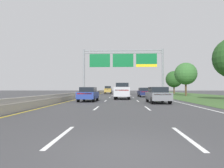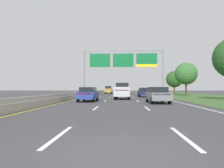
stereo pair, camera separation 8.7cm
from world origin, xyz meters
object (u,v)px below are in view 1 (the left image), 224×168
object	(u,v)px
pickup_truck_silver	(122,91)
car_gold_left_lane_suv	(108,90)
car_blue_left_lane_sedan	(88,94)
car_grey_right_lane_sedan	(158,95)
roadside_tree_mid	(186,74)
car_black_centre_lane_sedan	(122,91)
roadside_tree_far	(174,79)
car_navy_right_lane_sedan	(144,92)
overhead_sign_gantry	(123,63)

from	to	relation	value
pickup_truck_silver	car_gold_left_lane_suv	world-z (taller)	pickup_truck_silver
pickup_truck_silver	car_blue_left_lane_sedan	distance (m)	6.49
car_grey_right_lane_sedan	roadside_tree_mid	size ratio (longest dim) A/B	0.68
pickup_truck_silver	car_gold_left_lane_suv	size ratio (longest dim) A/B	1.16
car_black_centre_lane_sedan	roadside_tree_far	world-z (taller)	roadside_tree_far
car_blue_left_lane_sedan	car_black_centre_lane_sedan	xyz separation A→B (m)	(3.78, 36.07, 0.00)
pickup_truck_silver	car_navy_right_lane_sedan	bearing A→B (deg)	-24.86
car_blue_left_lane_sedan	car_gold_left_lane_suv	distance (m)	36.64
car_black_centre_lane_sedan	roadside_tree_far	distance (m)	14.57
car_grey_right_lane_sedan	roadside_tree_far	world-z (taller)	roadside_tree_far
pickup_truck_silver	car_blue_left_lane_sedan	size ratio (longest dim) A/B	1.23
car_blue_left_lane_sedan	roadside_tree_mid	distance (m)	25.49
overhead_sign_gantry	roadside_tree_mid	size ratio (longest dim) A/B	2.29
car_navy_right_lane_sedan	roadside_tree_far	world-z (taller)	roadside_tree_far
car_grey_right_lane_sedan	car_navy_right_lane_sedan	xyz separation A→B (m)	(0.26, 15.18, 0.00)
car_gold_left_lane_suv	roadside_tree_mid	world-z (taller)	roadside_tree_mid
car_black_centre_lane_sedan	roadside_tree_mid	xyz separation A→B (m)	(12.71, -16.96, 3.55)
car_grey_right_lane_sedan	car_gold_left_lane_suv	distance (m)	39.77
car_gold_left_lane_suv	roadside_tree_far	bearing A→B (deg)	-98.12
overhead_sign_gantry	car_black_centre_lane_sedan	size ratio (longest dim) A/B	3.42
car_navy_right_lane_sedan	roadside_tree_far	distance (m)	23.80
car_grey_right_lane_sedan	car_black_centre_lane_sedan	bearing A→B (deg)	3.65
car_black_centre_lane_sedan	car_blue_left_lane_sedan	bearing A→B (deg)	174.32
car_black_centre_lane_sedan	car_gold_left_lane_suv	world-z (taller)	car_gold_left_lane_suv
car_navy_right_lane_sedan	roadside_tree_mid	world-z (taller)	roadside_tree_mid
car_navy_right_lane_sedan	overhead_sign_gantry	bearing A→B (deg)	47.03
car_black_centre_lane_sedan	car_gold_left_lane_suv	distance (m)	3.93
car_grey_right_lane_sedan	roadside_tree_mid	xyz separation A→B (m)	(9.25, 21.55, 3.55)
car_grey_right_lane_sedan	roadside_tree_mid	distance (m)	23.72
car_grey_right_lane_sedan	pickup_truck_silver	bearing A→B (deg)	22.64
car_black_centre_lane_sedan	roadside_tree_far	xyz separation A→B (m)	(14.07, -2.13, 3.11)
overhead_sign_gantry	roadside_tree_mid	xyz separation A→B (m)	(12.49, 3.26, -1.90)
overhead_sign_gantry	roadside_tree_mid	world-z (taller)	overhead_sign_gantry
pickup_truck_silver	roadside_tree_far	distance (m)	32.06
pickup_truck_silver	car_navy_right_lane_sedan	size ratio (longest dim) A/B	1.23
car_navy_right_lane_sedan	roadside_tree_far	size ratio (longest dim) A/B	0.72
car_grey_right_lane_sedan	car_gold_left_lane_suv	size ratio (longest dim) A/B	0.94
overhead_sign_gantry	car_grey_right_lane_sedan	world-z (taller)	overhead_sign_gantry
car_navy_right_lane_sedan	pickup_truck_silver	bearing A→B (deg)	152.29
pickup_truck_silver	car_navy_right_lane_sedan	world-z (taller)	pickup_truck_silver
car_navy_right_lane_sedan	car_gold_left_lane_suv	size ratio (longest dim) A/B	0.94
car_navy_right_lane_sedan	roadside_tree_mid	bearing A→B (deg)	-55.99
pickup_truck_silver	car_navy_right_lane_sedan	distance (m)	8.35
pickup_truck_silver	car_black_centre_lane_sedan	size ratio (longest dim) A/B	1.24
roadside_tree_mid	pickup_truck_silver	bearing A→B (deg)	-132.53
pickup_truck_silver	roadside_tree_mid	size ratio (longest dim) A/B	0.83
overhead_sign_gantry	pickup_truck_silver	bearing A→B (deg)	-91.12
car_grey_right_lane_sedan	overhead_sign_gantry	bearing A→B (deg)	8.57
car_grey_right_lane_sedan	car_navy_right_lane_sedan	distance (m)	15.18
overhead_sign_gantry	car_navy_right_lane_sedan	bearing A→B (deg)	-41.66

